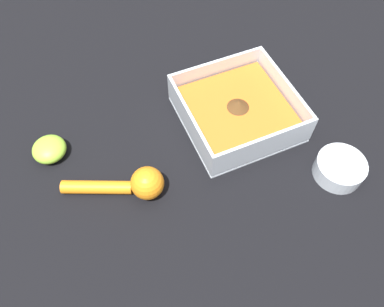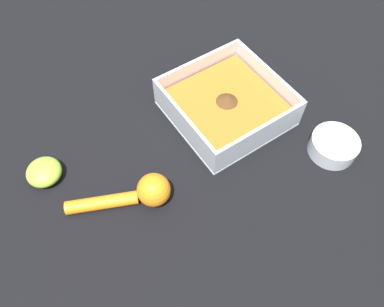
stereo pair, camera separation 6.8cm
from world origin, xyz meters
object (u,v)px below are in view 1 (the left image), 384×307
Objects in this scene: lemon_squeezer at (134,184)px; spice_bowl at (339,169)px; square_dish at (237,112)px; lemon_half at (49,149)px.

spice_bowl is at bearing 6.30° from lemon_squeezer.
square_dish is 0.25m from lemon_squeezer.
spice_bowl is 0.54m from lemon_half.
spice_bowl is 1.42× the size of lemon_half.
spice_bowl is 0.51× the size of lemon_squeezer.
square_dish reaches higher than lemon_squeezer.
lemon_squeezer reaches higher than spice_bowl.
square_dish is 1.21× the size of lemon_squeezer.
lemon_squeezer is (-0.36, 0.11, 0.01)m from spice_bowl.
lemon_half is (-0.12, 0.14, -0.01)m from lemon_squeezer.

